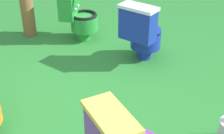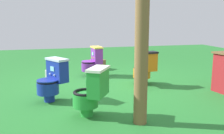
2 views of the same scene
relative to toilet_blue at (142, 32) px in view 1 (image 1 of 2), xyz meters
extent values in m
plane|color=#26752D|center=(-0.72, 1.12, -0.37)|extent=(14.00, 14.00, 0.00)
cylinder|color=#192D9E|center=(0.04, -0.06, -0.30)|extent=(0.25, 0.25, 0.14)
cylinder|color=#192D9E|center=(0.05, -0.08, -0.13)|extent=(0.51, 0.51, 0.20)
torus|color=black|center=(0.05, -0.08, -0.02)|extent=(0.49, 0.49, 0.04)
cylinder|color=silver|center=(0.05, -0.08, -0.07)|extent=(0.33, 0.33, 0.01)
cube|color=#192D9E|center=(-0.06, 0.09, 0.14)|extent=(0.45, 0.37, 0.37)
cube|color=silver|center=(-0.06, 0.09, 0.34)|extent=(0.48, 0.41, 0.04)
cube|color=#8CE0E5|center=(0.00, 0.01, 0.19)|extent=(0.10, 0.06, 0.08)
cylinder|color=#192D9E|center=(0.05, -0.08, 0.00)|extent=(0.49, 0.49, 0.02)
sphere|color=silver|center=(0.06, 0.04, 0.09)|extent=(0.04, 0.04, 0.04)
sphere|color=silver|center=(-0.06, -0.03, 0.09)|extent=(0.04, 0.04, 0.04)
cylinder|color=green|center=(0.84, 0.46, -0.30)|extent=(0.25, 0.25, 0.14)
cylinder|color=green|center=(0.83, 0.45, -0.13)|extent=(0.51, 0.51, 0.20)
torus|color=black|center=(0.83, 0.45, -0.02)|extent=(0.49, 0.49, 0.04)
cylinder|color=white|center=(0.83, 0.45, -0.07)|extent=(0.33, 0.33, 0.01)
cube|color=green|center=(0.94, 0.62, 0.14)|extent=(0.45, 0.38, 0.37)
cube|color=#8CE0E5|center=(0.88, 0.53, 0.19)|extent=(0.10, 0.06, 0.08)
cylinder|color=green|center=(0.89, 0.53, 0.12)|extent=(0.35, 0.26, 0.35)
sphere|color=white|center=(0.94, 0.49, 0.09)|extent=(0.04, 0.04, 0.04)
sphere|color=white|center=(0.82, 0.56, 0.09)|extent=(0.04, 0.04, 0.04)
cube|color=#EACC4C|center=(-1.68, 1.10, 0.34)|extent=(0.45, 0.25, 0.04)
cube|color=#8CE0E5|center=(-1.67, 1.00, 0.19)|extent=(0.11, 0.02, 0.08)
camera|label=1|loc=(-3.10, 1.69, 1.59)|focal=52.03mm
camera|label=2|loc=(4.31, -0.05, 1.03)|focal=40.48mm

